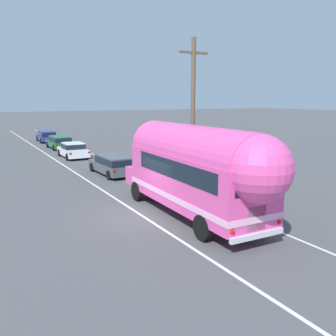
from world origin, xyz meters
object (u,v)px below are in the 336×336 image
car_lead (113,164)px  car_second (73,150)px  utility_pole (193,114)px  car_fourth (47,136)px  painted_bus (199,168)px  car_third (59,141)px

car_lead → car_second: 8.96m
utility_pole → car_fourth: size_ratio=1.89×
painted_bus → car_fourth: 33.79m
utility_pole → car_third: size_ratio=1.95×
car_lead → car_fourth: size_ratio=1.06×
car_fourth → car_second: bearing=-91.6°
painted_bus → car_lead: size_ratio=2.26×
car_third → car_second: bearing=-92.6°
utility_pole → car_third: (-2.47, 22.10, -3.63)m
utility_pole → car_second: size_ratio=1.94×
car_second → car_lead: bearing=-87.2°
car_second → car_fourth: 13.90m
car_second → car_fourth: same height
car_lead → car_third: size_ratio=1.09×
car_third → car_fourth: same height
painted_bus → car_second: bearing=90.6°
car_lead → car_fourth: bearing=90.1°
car_third → utility_pole: bearing=-83.6°
utility_pole → car_third: utility_pole is taller
utility_pole → car_second: utility_pole is taller
painted_bus → car_third: size_ratio=2.47×
car_lead → car_second: size_ratio=1.08×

